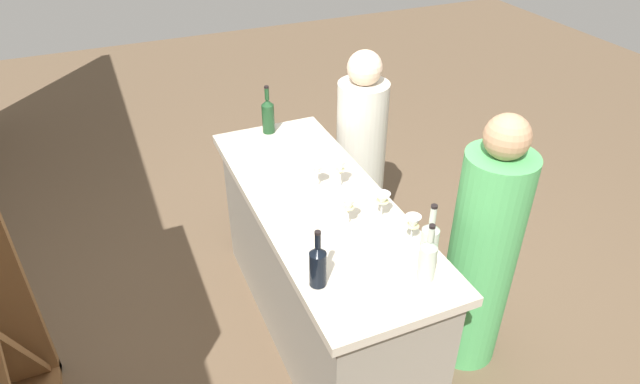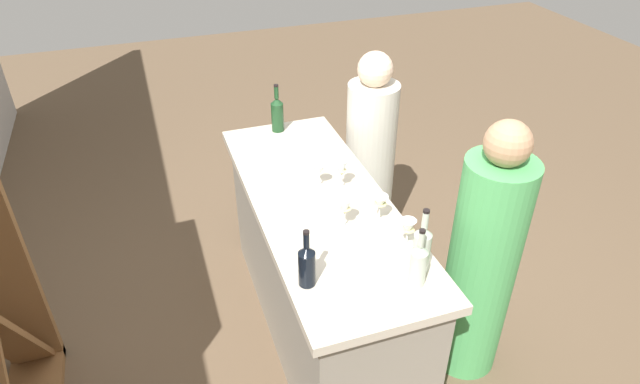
{
  "view_description": "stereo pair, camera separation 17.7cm",
  "coord_description": "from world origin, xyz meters",
  "px_view_note": "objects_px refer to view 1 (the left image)",
  "views": [
    {
      "loc": [
        -2.21,
        0.94,
        2.63
      ],
      "look_at": [
        0.0,
        0.0,
        1.02
      ],
      "focal_mm": 30.87,
      "sensor_mm": 36.0,
      "label": 1
    },
    {
      "loc": [
        -2.28,
        0.78,
        2.63
      ],
      "look_at": [
        0.0,
        0.0,
        1.02
      ],
      "focal_mm": 30.87,
      "sensor_mm": 36.0,
      "label": 2
    }
  ],
  "objects_px": {
    "wine_bottle_second_right_olive_green": "(268,115)",
    "wine_glass_near_center": "(382,201)",
    "person_left_guest": "(482,257)",
    "wine_bottle_center_near_black": "(318,265)",
    "wine_glass_near_right": "(340,169)",
    "person_center_guest": "(360,161)",
    "wine_bottle_leftmost_clear_pale": "(428,259)",
    "wine_glass_near_left": "(413,224)",
    "wine_bottle_second_left_clear_pale": "(429,243)",
    "wine_glass_far_center": "(317,171)",
    "wine_glass_far_left": "(348,207)"
  },
  "relations": [
    {
      "from": "wine_glass_far_left",
      "to": "wine_glass_far_center",
      "type": "height_order",
      "value": "wine_glass_far_left"
    },
    {
      "from": "wine_bottle_center_near_black",
      "to": "wine_glass_near_center",
      "type": "relative_size",
      "value": 1.89
    },
    {
      "from": "wine_bottle_leftmost_clear_pale",
      "to": "wine_bottle_center_near_black",
      "type": "xyz_separation_m",
      "value": [
        0.15,
        0.45,
        -0.0
      ]
    },
    {
      "from": "wine_bottle_leftmost_clear_pale",
      "to": "person_center_guest",
      "type": "height_order",
      "value": "person_center_guest"
    },
    {
      "from": "wine_glass_near_left",
      "to": "wine_bottle_second_right_olive_green",
      "type": "bearing_deg",
      "value": 11.18
    },
    {
      "from": "wine_bottle_leftmost_clear_pale",
      "to": "wine_glass_near_center",
      "type": "relative_size",
      "value": 1.92
    },
    {
      "from": "wine_glass_near_left",
      "to": "wine_glass_near_right",
      "type": "height_order",
      "value": "wine_glass_near_right"
    },
    {
      "from": "wine_bottle_second_right_olive_green",
      "to": "person_left_guest",
      "type": "height_order",
      "value": "person_left_guest"
    },
    {
      "from": "wine_glass_near_left",
      "to": "person_left_guest",
      "type": "relative_size",
      "value": 0.09
    },
    {
      "from": "wine_bottle_center_near_black",
      "to": "wine_glass_far_left",
      "type": "relative_size",
      "value": 1.71
    },
    {
      "from": "wine_bottle_center_near_black",
      "to": "wine_glass_near_right",
      "type": "distance_m",
      "value": 0.77
    },
    {
      "from": "wine_bottle_leftmost_clear_pale",
      "to": "wine_bottle_second_left_clear_pale",
      "type": "distance_m",
      "value": 0.1
    },
    {
      "from": "wine_bottle_leftmost_clear_pale",
      "to": "wine_bottle_second_right_olive_green",
      "type": "bearing_deg",
      "value": 6.77
    },
    {
      "from": "wine_glass_near_right",
      "to": "person_center_guest",
      "type": "bearing_deg",
      "value": -35.73
    },
    {
      "from": "wine_bottle_center_near_black",
      "to": "person_center_guest",
      "type": "bearing_deg",
      "value": -33.86
    },
    {
      "from": "wine_glass_near_left",
      "to": "wine_glass_far_left",
      "type": "height_order",
      "value": "wine_glass_far_left"
    },
    {
      "from": "wine_bottle_second_left_clear_pale",
      "to": "wine_bottle_second_right_olive_green",
      "type": "relative_size",
      "value": 1.03
    },
    {
      "from": "wine_bottle_second_right_olive_green",
      "to": "wine_glass_near_center",
      "type": "xyz_separation_m",
      "value": [
        -1.12,
        -0.22,
        -0.01
      ]
    },
    {
      "from": "wine_bottle_leftmost_clear_pale",
      "to": "wine_glass_near_left",
      "type": "distance_m",
      "value": 0.26
    },
    {
      "from": "wine_glass_far_left",
      "to": "wine_bottle_second_right_olive_green",
      "type": "bearing_deg",
      "value": 1.95
    },
    {
      "from": "wine_glass_far_left",
      "to": "wine_bottle_leftmost_clear_pale",
      "type": "bearing_deg",
      "value": -162.51
    },
    {
      "from": "wine_glass_near_left",
      "to": "wine_glass_far_center",
      "type": "bearing_deg",
      "value": 20.41
    },
    {
      "from": "wine_glass_near_right",
      "to": "person_left_guest",
      "type": "bearing_deg",
      "value": -133.78
    },
    {
      "from": "wine_bottle_second_right_olive_green",
      "to": "wine_bottle_center_near_black",
      "type": "bearing_deg",
      "value": 169.67
    },
    {
      "from": "wine_bottle_center_near_black",
      "to": "wine_glass_near_right",
      "type": "height_order",
      "value": "wine_bottle_center_near_black"
    },
    {
      "from": "wine_glass_near_center",
      "to": "person_center_guest",
      "type": "relative_size",
      "value": 0.1
    },
    {
      "from": "wine_bottle_second_left_clear_pale",
      "to": "wine_glass_far_left",
      "type": "xyz_separation_m",
      "value": [
        0.4,
        0.21,
        -0.01
      ]
    },
    {
      "from": "wine_glass_near_left",
      "to": "person_center_guest",
      "type": "relative_size",
      "value": 0.1
    },
    {
      "from": "wine_glass_near_center",
      "to": "wine_glass_near_left",
      "type": "bearing_deg",
      "value": -168.22
    },
    {
      "from": "person_center_guest",
      "to": "wine_glass_near_center",
      "type": "bearing_deg",
      "value": 89.69
    },
    {
      "from": "wine_glass_far_center",
      "to": "person_center_guest",
      "type": "relative_size",
      "value": 0.1
    },
    {
      "from": "wine_bottle_leftmost_clear_pale",
      "to": "wine_bottle_second_right_olive_green",
      "type": "height_order",
      "value": "wine_bottle_second_right_olive_green"
    },
    {
      "from": "wine_glass_far_left",
      "to": "wine_bottle_center_near_black",
      "type": "bearing_deg",
      "value": 137.45
    },
    {
      "from": "wine_bottle_second_left_clear_pale",
      "to": "wine_glass_near_center",
      "type": "height_order",
      "value": "wine_bottle_second_left_clear_pale"
    },
    {
      "from": "wine_glass_near_right",
      "to": "person_left_guest",
      "type": "xyz_separation_m",
      "value": [
        -0.56,
        -0.58,
        -0.38
      ]
    },
    {
      "from": "wine_bottle_second_left_clear_pale",
      "to": "wine_glass_near_center",
      "type": "xyz_separation_m",
      "value": [
        0.39,
        0.02,
        -0.01
      ]
    },
    {
      "from": "wine_bottle_center_near_black",
      "to": "wine_bottle_second_left_clear_pale",
      "type": "bearing_deg",
      "value": -98.41
    },
    {
      "from": "wine_glass_near_left",
      "to": "wine_bottle_center_near_black",
      "type": "bearing_deg",
      "value": 100.45
    },
    {
      "from": "wine_bottle_second_left_clear_pale",
      "to": "person_left_guest",
      "type": "relative_size",
      "value": 0.21
    },
    {
      "from": "wine_glass_near_left",
      "to": "wine_glass_near_center",
      "type": "relative_size",
      "value": 0.96
    },
    {
      "from": "person_center_guest",
      "to": "wine_glass_far_left",
      "type": "bearing_deg",
      "value": 80.81
    },
    {
      "from": "wine_glass_far_center",
      "to": "person_left_guest",
      "type": "distance_m",
      "value": 0.99
    },
    {
      "from": "wine_bottle_second_right_olive_green",
      "to": "wine_glass_near_right",
      "type": "distance_m",
      "value": 0.79
    },
    {
      "from": "wine_glass_near_left",
      "to": "wine_bottle_leftmost_clear_pale",
      "type": "bearing_deg",
      "value": 162.95
    },
    {
      "from": "wine_bottle_second_left_clear_pale",
      "to": "person_center_guest",
      "type": "height_order",
      "value": "person_center_guest"
    },
    {
      "from": "wine_bottle_leftmost_clear_pale",
      "to": "wine_bottle_center_near_black",
      "type": "bearing_deg",
      "value": 71.38
    },
    {
      "from": "wine_glass_near_left",
      "to": "wine_glass_far_center",
      "type": "relative_size",
      "value": 1.04
    },
    {
      "from": "wine_bottle_leftmost_clear_pale",
      "to": "wine_glass_far_center",
      "type": "distance_m",
      "value": 0.88
    },
    {
      "from": "person_left_guest",
      "to": "person_center_guest",
      "type": "bearing_deg",
      "value": -72.31
    },
    {
      "from": "wine_bottle_center_near_black",
      "to": "wine_glass_near_center",
      "type": "xyz_separation_m",
      "value": [
        0.31,
        -0.48,
        0.0
      ]
    }
  ]
}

